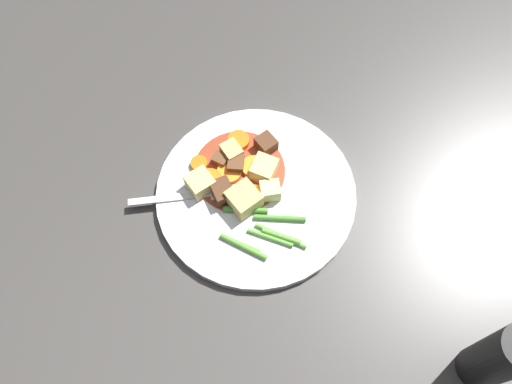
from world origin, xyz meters
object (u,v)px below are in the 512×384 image
at_px(dinner_plate, 256,194).
at_px(potato_chunk_2, 270,191).
at_px(carrot_slice_4, 239,141).
at_px(potato_chunk_4, 264,169).
at_px(potato_chunk_1, 200,183).
at_px(carrot_slice_1, 210,181).
at_px(carrot_slice_5, 199,164).
at_px(meat_chunk_3, 266,144).
at_px(meat_chunk_2, 222,192).
at_px(meat_chunk_0, 236,164).
at_px(carrot_slice_3, 254,197).
at_px(fork, 195,195).
at_px(potato_chunk_0, 244,199).
at_px(carrot_slice_2, 229,173).
at_px(pepper_mill, 499,358).
at_px(carrot_slice_0, 254,167).
at_px(meat_chunk_1, 220,160).
at_px(potato_chunk_3, 232,152).

bearing_deg(dinner_plate, potato_chunk_2, -128.49).
height_order(carrot_slice_4, potato_chunk_4, potato_chunk_4).
xyz_separation_m(potato_chunk_1, potato_chunk_2, (-0.05, -0.08, -0.00)).
height_order(carrot_slice_1, carrot_slice_5, carrot_slice_1).
relative_size(carrot_slice_1, meat_chunk_3, 1.26).
distance_m(potato_chunk_4, meat_chunk_2, 0.07).
bearing_deg(meat_chunk_0, carrot_slice_4, -31.01).
relative_size(carrot_slice_3, carrot_slice_5, 1.30).
bearing_deg(carrot_slice_3, fork, 60.81).
relative_size(potato_chunk_0, meat_chunk_2, 1.17).
bearing_deg(meat_chunk_3, fork, 101.60).
relative_size(carrot_slice_2, carrot_slice_3, 1.11).
relative_size(potato_chunk_4, pepper_mill, 0.25).
bearing_deg(fork, meat_chunk_2, -114.95).
height_order(potato_chunk_0, potato_chunk_1, potato_chunk_0).
bearing_deg(dinner_plate, carrot_slice_5, 35.72).
height_order(dinner_plate, carrot_slice_2, carrot_slice_2).
xyz_separation_m(meat_chunk_0, meat_chunk_3, (0.01, -0.05, 0.00)).
bearing_deg(dinner_plate, carrot_slice_0, -21.19).
bearing_deg(meat_chunk_1, potato_chunk_3, -79.61).
height_order(carrot_slice_3, potato_chunk_2, potato_chunk_2).
bearing_deg(meat_chunk_1, meat_chunk_3, -95.80).
bearing_deg(potato_chunk_1, meat_chunk_3, -81.69).
bearing_deg(pepper_mill, carrot_slice_5, 25.28).
xyz_separation_m(meat_chunk_1, fork, (-0.03, 0.05, -0.01)).
bearing_deg(meat_chunk_0, carrot_slice_3, -178.22).
bearing_deg(potato_chunk_2, potato_chunk_4, -12.11).
bearing_deg(carrot_slice_3, meat_chunk_1, 14.18).
bearing_deg(carrot_slice_0, potato_chunk_4, -146.32).
relative_size(potato_chunk_1, meat_chunk_2, 1.00).
bearing_deg(meat_chunk_2, carrot_slice_2, -40.74).
bearing_deg(potato_chunk_3, dinner_plate, -175.67).
distance_m(potato_chunk_3, potato_chunk_4, 0.06).
distance_m(potato_chunk_1, pepper_mill, 0.43).
bearing_deg(potato_chunk_1, meat_chunk_0, -84.05).
distance_m(meat_chunk_0, meat_chunk_1, 0.02).
bearing_deg(meat_chunk_3, potato_chunk_4, 149.18).
height_order(carrot_slice_0, meat_chunk_1, meat_chunk_1).
bearing_deg(carrot_slice_3, carrot_slice_2, 16.43).
bearing_deg(potato_chunk_2, potato_chunk_3, 14.45).
distance_m(potato_chunk_1, meat_chunk_1, 0.05).
distance_m(carrot_slice_0, carrot_slice_2, 0.04).
xyz_separation_m(carrot_slice_4, meat_chunk_3, (-0.02, -0.03, 0.00)).
distance_m(carrot_slice_5, potato_chunk_3, 0.05).
bearing_deg(carrot_slice_3, pepper_mill, -155.91).
relative_size(dinner_plate, potato_chunk_3, 9.75).
bearing_deg(meat_chunk_1, carrot_slice_3, -165.82).
bearing_deg(potato_chunk_4, potato_chunk_0, 122.77).
bearing_deg(carrot_slice_0, fork, 91.44).
xyz_separation_m(carrot_slice_5, meat_chunk_2, (-0.06, -0.01, 0.01)).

